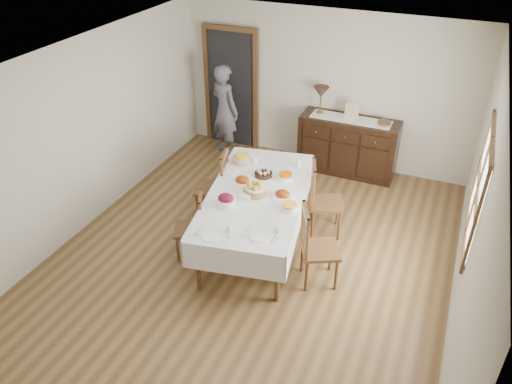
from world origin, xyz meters
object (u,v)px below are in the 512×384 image
at_px(chair_left_far, 215,185).
at_px(chair_right_near, 316,246).
at_px(dining_table, 256,199).
at_px(table_lamp, 321,93).
at_px(sideboard, 348,146).
at_px(person, 225,107).
at_px(chair_left_near, 193,226).
at_px(chair_right_far, 323,199).

distance_m(chair_left_far, chair_right_near, 1.91).
height_order(dining_table, table_lamp, table_lamp).
bearing_deg(sideboard, chair_left_far, -124.19).
relative_size(person, table_lamp, 3.80).
xyz_separation_m(chair_left_near, chair_left_far, (-0.13, 0.90, 0.08)).
distance_m(chair_left_far, sideboard, 2.52).
bearing_deg(sideboard, person, -175.52).
xyz_separation_m(chair_left_far, person, (-0.77, 1.91, 0.33)).
height_order(chair_left_far, sideboard, chair_left_far).
height_order(chair_left_far, chair_right_near, same).
bearing_deg(chair_left_far, sideboard, 130.80).
distance_m(sideboard, table_lamp, 0.99).
distance_m(chair_left_near, chair_right_far, 1.81).
relative_size(chair_right_near, chair_right_far, 0.99).
distance_m(chair_right_near, chair_right_far, 1.04).
height_order(chair_left_near, person, person).
xyz_separation_m(chair_left_far, chair_right_near, (1.75, -0.77, -0.00)).
distance_m(chair_right_near, sideboard, 2.87).
bearing_deg(chair_right_far, table_lamp, 0.42).
bearing_deg(chair_left_far, chair_right_far, 84.09).
relative_size(chair_left_near, chair_right_far, 0.84).
bearing_deg(person, sideboard, -150.84).
bearing_deg(chair_right_near, chair_right_far, -14.36).
relative_size(chair_left_far, chair_right_near, 1.00).
relative_size(dining_table, chair_left_near, 2.83).
bearing_deg(dining_table, chair_left_far, 144.74).
bearing_deg(chair_right_far, person, 35.42).
xyz_separation_m(dining_table, chair_right_far, (0.73, 0.61, -0.18)).
relative_size(sideboard, person, 0.92).
xyz_separation_m(chair_left_near, table_lamp, (0.76, 3.01, 0.86)).
xyz_separation_m(chair_right_near, chair_right_far, (-0.22, 1.01, 0.01)).
distance_m(chair_right_near, table_lamp, 3.11).
distance_m(chair_right_far, sideboard, 1.84).
height_order(chair_left_near, chair_right_far, chair_right_far).
height_order(person, table_lamp, person).
distance_m(dining_table, chair_right_near, 1.05).
bearing_deg(chair_right_far, dining_table, 111.43).
height_order(dining_table, chair_right_far, chair_right_far).
bearing_deg(dining_table, sideboard, 65.47).
height_order(sideboard, person, person).
bearing_deg(chair_left_far, chair_right_near, 51.23).
relative_size(chair_right_far, sideboard, 0.67).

